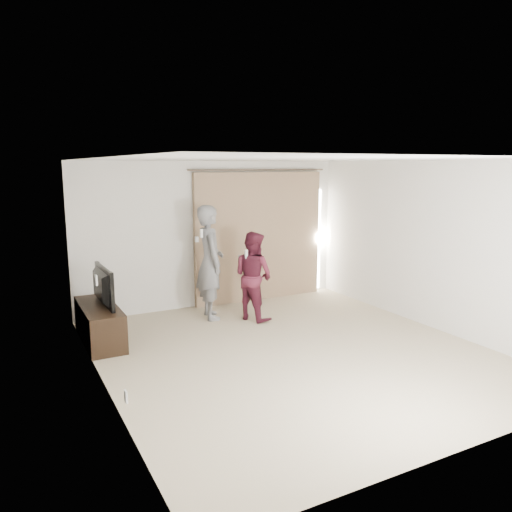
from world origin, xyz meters
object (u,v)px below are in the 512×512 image
at_px(tv, 97,287).
at_px(person_man, 210,262).
at_px(tv_console, 100,324).
at_px(person_woman, 253,276).

relative_size(tv, person_man, 0.51).
height_order(tv_console, person_woman, person_woman).
xyz_separation_m(tv_console, tv, (0.00, 0.00, 0.55)).
bearing_deg(person_woman, person_man, 146.56).
bearing_deg(person_woman, tv_console, 178.86).
xyz_separation_m(tv_console, person_woman, (2.47, -0.05, 0.46)).
relative_size(person_man, person_woman, 1.29).
relative_size(tv_console, person_woman, 0.96).
distance_m(tv_console, person_man, 2.02).
bearing_deg(tv_console, person_woman, -1.14).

